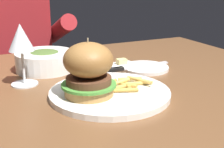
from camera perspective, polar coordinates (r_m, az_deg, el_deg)
The scene contains 10 objects.
dining_table at distance 0.86m, azimuth -5.34°, elevation -7.59°, with size 1.31×0.90×0.74m.
main_plate at distance 0.76m, azimuth -0.40°, elevation -3.49°, with size 0.29×0.29×0.01m, color white.
burger_sandwich at distance 0.71m, azimuth -4.32°, elevation 0.87°, with size 0.13×0.13×0.13m.
fries_pile at distance 0.78m, azimuth 2.74°, elevation -1.79°, with size 0.13×0.09×0.02m.
wine_glass at distance 0.84m, azimuth -16.32°, elevation 5.89°, with size 0.07×0.07×0.16m.
bread_plate at distance 0.97m, azimuth 6.15°, elevation 1.13°, with size 0.14×0.14×0.01m, color white.
table_knife at distance 0.94m, azimuth 3.61°, elevation 1.22°, with size 0.22×0.03×0.01m.
butter_dish at distance 0.96m, azimuth 1.77°, elevation 1.37°, with size 0.08×0.06×0.04m.
soup_bowl at distance 0.98m, azimuth -12.16°, elevation 2.47°, with size 0.18×0.18×0.06m.
diner_person at distance 1.54m, azimuth -17.98°, elevation -0.51°, with size 0.51×0.36×1.18m.
Camera 1 is at (-0.26, -0.73, 1.02)m, focal length 50.00 mm.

